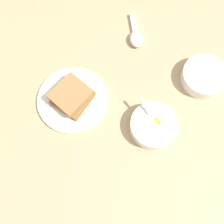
# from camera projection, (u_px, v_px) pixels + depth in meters

# --- Properties ---
(ground_plane) EXTENTS (3.00, 3.00, 0.00)m
(ground_plane) POSITION_uv_depth(u_px,v_px,m) (147.00, 87.00, 0.80)
(ground_plane) COLOR tan
(egg_bowl) EXTENTS (0.13, 0.13, 0.07)m
(egg_bowl) POSITION_uv_depth(u_px,v_px,m) (154.00, 126.00, 0.74)
(egg_bowl) COLOR white
(egg_bowl) RESTS_ON ground_plane
(toast_plate) EXTENTS (0.21, 0.21, 0.01)m
(toast_plate) POSITION_uv_depth(u_px,v_px,m) (73.00, 100.00, 0.78)
(toast_plate) COLOR white
(toast_plate) RESTS_ON ground_plane
(toast_sandwich) EXTENTS (0.12, 0.12, 0.04)m
(toast_sandwich) POSITION_uv_depth(u_px,v_px,m) (72.00, 96.00, 0.76)
(toast_sandwich) COLOR brown
(toast_sandwich) RESTS_ON toast_plate
(soup_spoon) EXTENTS (0.10, 0.13, 0.03)m
(soup_spoon) POSITION_uv_depth(u_px,v_px,m) (136.00, 37.00, 0.85)
(soup_spoon) COLOR white
(soup_spoon) RESTS_ON ground_plane
(congee_bowl) EXTENTS (0.14, 0.14, 0.04)m
(congee_bowl) POSITION_uv_depth(u_px,v_px,m) (204.00, 76.00, 0.79)
(congee_bowl) COLOR white
(congee_bowl) RESTS_ON ground_plane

